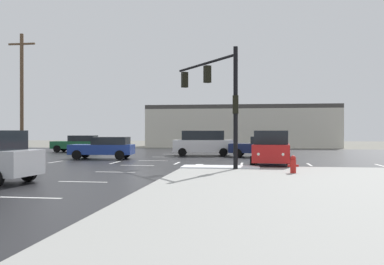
{
  "coord_description": "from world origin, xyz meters",
  "views": [
    {
      "loc": [
        6.59,
        -25.89,
        2.03
      ],
      "look_at": [
        1.68,
        8.94,
        1.9
      ],
      "focal_mm": 39.62,
      "sensor_mm": 36.0,
      "label": 1
    }
  ],
  "objects": [
    {
      "name": "snow_strip_curbside",
      "position": [
        5.0,
        -4.0,
        0.17
      ],
      "size": [
        4.0,
        1.6,
        0.06
      ],
      "primitive_type": "cube",
      "color": "white",
      "rests_on": "sidewalk_corner"
    },
    {
      "name": "sedan_navy",
      "position": [
        7.32,
        6.96,
        0.85
      ],
      "size": [
        4.66,
        2.37,
        1.58
      ],
      "rotation": [
        0.0,
        0.0,
        3.05
      ],
      "color": "#141E47",
      "rests_on": "road_asphalt"
    },
    {
      "name": "traffic_signal_mast",
      "position": [
        4.75,
        -3.29,
        4.25
      ],
      "size": [
        3.88,
        5.48,
        6.08
      ],
      "rotation": [
        0.0,
        0.0,
        2.18
      ],
      "color": "black",
      "rests_on": "sidewalk_corner"
    },
    {
      "name": "sedan_green",
      "position": [
        -9.88,
        12.67,
        0.85
      ],
      "size": [
        4.66,
        2.36,
        1.58
      ],
      "rotation": [
        0.0,
        0.0,
        3.23
      ],
      "color": "#195933",
      "rests_on": "road_asphalt"
    },
    {
      "name": "suv_red",
      "position": [
        7.71,
        -1.36,
        1.09
      ],
      "size": [
        2.41,
        4.93,
        2.03
      ],
      "rotation": [
        0.0,
        0.0,
        -1.63
      ],
      "color": "#B21919",
      "rests_on": "road_asphalt"
    },
    {
      "name": "suv_white",
      "position": [
        2.65,
        8.33,
        1.09
      ],
      "size": [
        4.99,
        2.6,
        2.03
      ],
      "rotation": [
        0.0,
        0.0,
        3.25
      ],
      "color": "white",
      "rests_on": "road_asphalt"
    },
    {
      "name": "utility_pole_far",
      "position": [
        -11.48,
        5.45,
        5.08
      ],
      "size": [
        2.2,
        0.28,
        9.73
      ],
      "color": "brown",
      "rests_on": "ground_plane"
    },
    {
      "name": "strip_building_background",
      "position": [
        5.36,
        28.87,
        2.61
      ],
      "size": [
        23.59,
        8.0,
        5.22
      ],
      "color": "beige",
      "rests_on": "ground_plane"
    },
    {
      "name": "sedan_blue",
      "position": [
        -3.92,
        3.35,
        0.85
      ],
      "size": [
        4.62,
        2.25,
        1.58
      ],
      "rotation": [
        0.0,
        0.0,
        3.2
      ],
      "color": "navy",
      "rests_on": "road_asphalt"
    },
    {
      "name": "lane_markings",
      "position": [
        1.2,
        -1.38,
        0.02
      ],
      "size": [
        36.15,
        36.15,
        0.01
      ],
      "color": "silver",
      "rests_on": "road_asphalt"
    },
    {
      "name": "fire_hydrant",
      "position": [
        8.44,
        -6.47,
        0.54
      ],
      "size": [
        0.48,
        0.26,
        0.79
      ],
      "color": "red",
      "rests_on": "sidewalk_corner"
    },
    {
      "name": "ground_plane",
      "position": [
        0.0,
        0.0,
        0.0
      ],
      "size": [
        120.0,
        120.0,
        0.0
      ],
      "primitive_type": "plane",
      "color": "slate"
    },
    {
      "name": "road_asphalt",
      "position": [
        0.0,
        0.0,
        0.01
      ],
      "size": [
        44.0,
        44.0,
        0.02
      ],
      "primitive_type": "cube",
      "color": "#232326",
      "rests_on": "ground_plane"
    }
  ]
}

